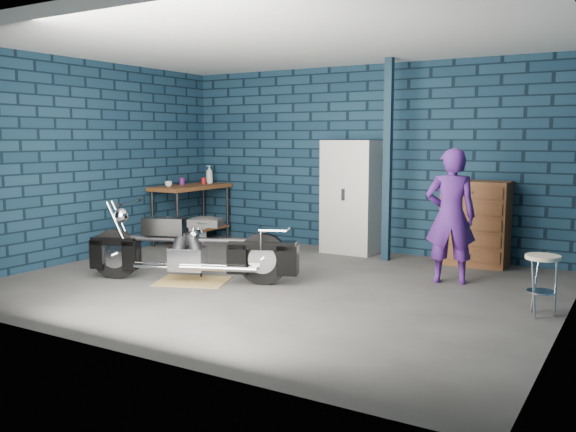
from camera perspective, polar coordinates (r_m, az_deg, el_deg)
name	(u,v)px	position (r m, az deg, el deg)	size (l,w,h in m)	color
ground	(276,284)	(6.97, -1.16, -6.41)	(6.00, 6.00, 0.00)	#514F4C
room_walls	(300,117)	(7.25, 1.15, 9.29)	(6.02, 5.01, 2.71)	#102638
support_post	(388,161)	(8.27, 9.31, 5.11)	(0.10, 0.10, 2.70)	#102433
workbench	(192,214)	(9.84, -9.02, 0.22)	(0.60, 1.40, 0.91)	brown
drip_mat	(193,281)	(7.19, -8.92, -6.04)	(0.80, 0.60, 0.01)	olive
motorcycle	(192,242)	(7.10, -8.99, -2.43)	(2.10, 0.57, 0.93)	black
person	(451,216)	(7.16, 14.97, -0.01)	(0.56, 0.37, 1.54)	#4B1F74
storage_bin	(190,234)	(9.81, -9.19, -1.70)	(0.43, 0.31, 0.27)	#95979D
locker	(351,197)	(8.83, 5.92, 1.79)	(0.76, 0.54, 1.62)	beige
tool_chest	(475,223)	(8.27, 17.10, -0.67)	(0.83, 0.46, 1.10)	brown
shop_stool	(541,286)	(6.17, 22.63, -6.03)	(0.32, 0.32, 0.58)	beige
cup_a	(169,184)	(9.55, -11.12, 2.97)	(0.11, 0.11, 0.09)	beige
mug_purple	(182,181)	(9.89, -9.89, 3.22)	(0.08, 0.08, 0.11)	#581861
mug_red	(204,181)	(10.03, -7.91, 3.28)	(0.08, 0.08, 0.10)	#9F1515
bottle	(209,174)	(10.13, -7.37, 3.88)	(0.11, 0.11, 0.30)	#95979D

